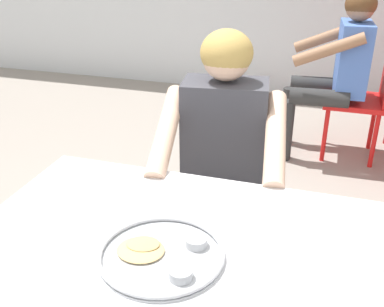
{
  "coord_description": "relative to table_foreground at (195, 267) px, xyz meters",
  "views": [
    {
      "loc": [
        0.35,
        -0.94,
        1.51
      ],
      "look_at": [
        -0.02,
        0.28,
        0.9
      ],
      "focal_mm": 42.73,
      "sensor_mm": 36.0,
      "label": 1
    }
  ],
  "objects": [
    {
      "name": "thali_tray",
      "position": [
        -0.07,
        -0.07,
        0.09
      ],
      "size": [
        0.33,
        0.33,
        0.03
      ],
      "color": "#B7BABF",
      "rests_on": "table_foreground"
    },
    {
      "name": "chair_red_left",
      "position": [
        0.57,
        2.36,
        -0.19
      ],
      "size": [
        0.42,
        0.41,
        0.84
      ],
      "color": "red",
      "rests_on": "ground"
    },
    {
      "name": "chair_foreground",
      "position": [
        -0.11,
        0.87,
        -0.19
      ],
      "size": [
        0.43,
        0.45,
        0.85
      ],
      "color": "silver",
      "rests_on": "ground"
    },
    {
      "name": "patron_background",
      "position": [
        0.34,
        2.32,
        0.04
      ],
      "size": [
        0.57,
        0.52,
        1.18
      ],
      "color": "#2E2E2E",
      "rests_on": "ground"
    },
    {
      "name": "diner_foreground",
      "position": [
        -0.08,
        0.65,
        0.03
      ],
      "size": [
        0.54,
        0.59,
        1.19
      ],
      "color": "#333333",
      "rests_on": "ground"
    },
    {
      "name": "table_foreground",
      "position": [
        0.0,
        0.0,
        0.0
      ],
      "size": [
        1.28,
        0.77,
        0.75
      ],
      "color": "silver",
      "rests_on": "ground"
    }
  ]
}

